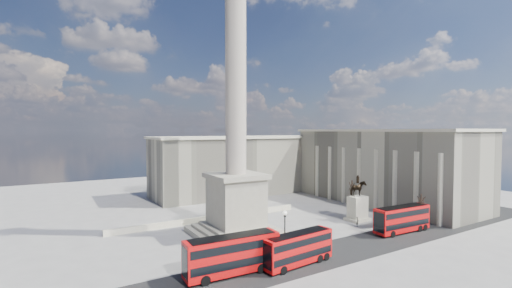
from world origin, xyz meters
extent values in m
plane|color=gray|center=(0.00, 0.00, 0.00)|extent=(180.00, 180.00, 0.00)
cube|color=#252525|center=(5.00, -10.00, 0.00)|extent=(120.00, 9.00, 0.01)
cube|color=#A49E89|center=(0.00, 5.00, 0.50)|extent=(14.00, 14.00, 1.00)
cube|color=#A49E89|center=(0.00, 5.00, 1.25)|extent=(12.00, 12.00, 0.50)
cube|color=#A49E89|center=(0.00, 5.00, 1.75)|extent=(10.00, 10.00, 0.50)
cube|color=#A49E89|center=(0.00, 5.00, 6.00)|extent=(8.00, 8.00, 8.00)
cube|color=#A49E89|center=(0.00, 5.00, 10.40)|extent=(9.00, 9.00, 0.80)
cylinder|color=#B7A997|center=(0.00, 5.00, 27.80)|extent=(3.60, 3.60, 34.00)
cube|color=beige|center=(0.00, 16.00, 0.55)|extent=(40.00, 0.60, 1.10)
cube|color=#B3AE93|center=(45.00, 10.00, 9.00)|extent=(18.00, 45.00, 18.00)
cube|color=beige|center=(45.00, 10.00, 18.30)|extent=(19.00, 46.00, 0.60)
cube|color=#B3AE93|center=(20.00, 40.00, 8.00)|extent=(50.00, 16.00, 16.00)
cube|color=beige|center=(20.00, 40.00, 16.30)|extent=(51.00, 17.00, 0.60)
cube|color=red|center=(-8.03, -9.24, 2.66)|extent=(12.44, 3.40, 4.54)
cube|color=black|center=(-8.03, -9.24, 1.85)|extent=(11.95, 3.44, 1.01)
cube|color=black|center=(-8.03, -9.24, 3.86)|extent=(11.95, 3.44, 1.01)
cube|color=black|center=(-8.03, -9.24, 4.96)|extent=(11.20, 3.06, 0.07)
cylinder|color=black|center=(-12.09, -9.04, 0.62)|extent=(1.37, 2.98, 1.23)
cylinder|color=black|center=(-4.59, -9.41, 0.62)|extent=(1.37, 2.98, 1.23)
cylinder|color=black|center=(-3.11, -9.49, 0.62)|extent=(1.37, 2.98, 1.23)
cube|color=red|center=(1.01, -11.04, 2.34)|extent=(11.04, 3.43, 4.00)
cube|color=black|center=(1.01, -11.04, 1.63)|extent=(10.61, 3.45, 0.89)
cube|color=black|center=(1.01, -11.04, 3.41)|extent=(10.61, 3.45, 0.89)
cube|color=black|center=(1.01, -11.04, 4.37)|extent=(9.93, 3.09, 0.06)
cylinder|color=black|center=(-2.56, -11.36, 0.54)|extent=(1.31, 2.67, 1.09)
cylinder|color=black|center=(4.03, -10.76, 0.54)|extent=(1.31, 2.67, 1.09)
cylinder|color=black|center=(5.33, -10.65, 0.54)|extent=(1.31, 2.67, 1.09)
cube|color=red|center=(26.19, -8.90, 2.51)|extent=(11.76, 3.24, 4.28)
cube|color=black|center=(26.19, -8.90, 1.75)|extent=(11.30, 3.28, 0.95)
cube|color=black|center=(26.19, -8.90, 3.65)|extent=(11.30, 3.28, 0.95)
cube|color=black|center=(26.19, -8.90, 4.69)|extent=(10.58, 2.92, 0.06)
cylinder|color=black|center=(22.35, -8.70, 0.58)|extent=(1.30, 2.82, 1.16)
cylinder|color=black|center=(29.44, -9.06, 0.58)|extent=(1.30, 2.82, 1.16)
cylinder|color=black|center=(30.84, -9.14, 0.58)|extent=(1.30, 2.82, 1.16)
cylinder|color=black|center=(0.20, -9.11, 0.27)|extent=(0.48, 0.48, 0.55)
cylinder|color=black|center=(0.20, -9.11, 3.27)|extent=(0.17, 0.17, 6.55)
cylinder|color=black|center=(0.20, -9.11, 6.44)|extent=(0.33, 0.33, 0.33)
sphere|color=silver|center=(0.20, -9.11, 6.82)|extent=(0.61, 0.61, 0.61)
cube|color=beige|center=(25.69, 0.96, 0.28)|extent=(4.49, 3.37, 0.56)
cube|color=beige|center=(25.69, 0.96, 2.47)|extent=(3.59, 2.47, 4.94)
imported|color=black|center=(25.69, 0.96, 6.46)|extent=(3.65, 1.77, 3.03)
cylinder|color=black|center=(25.69, 0.96, 8.27)|extent=(0.56, 0.56, 1.35)
sphere|color=black|center=(25.69, 0.96, 9.02)|extent=(0.40, 0.40, 0.40)
cylinder|color=#332319|center=(31.20, -9.27, 3.27)|extent=(0.26, 0.26, 6.54)
cylinder|color=#332319|center=(38.65, 2.75, 3.04)|extent=(0.28, 0.28, 6.08)
cylinder|color=#332319|center=(33.46, 9.79, 3.24)|extent=(0.28, 0.28, 6.47)
imported|color=#242621|center=(22.42, -2.02, 0.90)|extent=(0.77, 0.64, 1.79)
imported|color=#242621|center=(33.66, -6.50, 0.84)|extent=(0.92, 0.78, 1.68)
imported|color=#242621|center=(4.19, -4.08, 0.85)|extent=(0.96, 1.03, 1.71)
camera|label=1|loc=(-27.48, -47.17, 18.24)|focal=24.00mm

